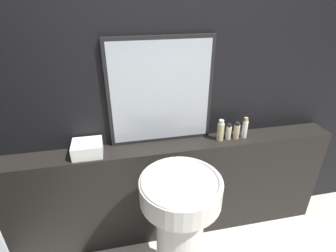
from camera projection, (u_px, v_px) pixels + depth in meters
wall_back at (166, 93)px, 1.90m from camera, size 8.00×0.06×2.50m
vanity_counter at (170, 191)px, 2.16m from camera, size 2.62×0.21×0.89m
pedestal_sink at (180, 226)px, 1.69m from camera, size 0.49×0.49×0.95m
mirror at (161, 93)px, 1.84m from camera, size 0.75×0.03×0.77m
towel_stack at (87, 148)px, 1.83m from camera, size 0.20×0.17×0.10m
shampoo_bottle at (220, 131)px, 1.99m from camera, size 0.05×0.05×0.17m
conditioner_bottle at (229, 132)px, 2.01m from camera, size 0.04×0.04×0.13m
lotion_bottle at (237, 131)px, 2.02m from camera, size 0.05×0.05×0.14m
body_wash_bottle at (245, 128)px, 2.03m from camera, size 0.04×0.04×0.17m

